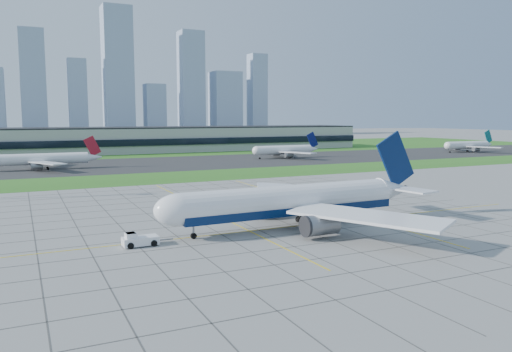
{
  "coord_description": "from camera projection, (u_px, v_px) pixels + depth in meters",
  "views": [
    {
      "loc": [
        -49.77,
        -88.48,
        22.09
      ],
      "look_at": [
        5.01,
        26.47,
        7.0
      ],
      "focal_mm": 35.0,
      "sensor_mm": 36.0,
      "label": 1
    }
  ],
  "objects": [
    {
      "name": "ground",
      "position": [
        289.0,
        224.0,
        103.18
      ],
      "size": [
        1400.0,
        1400.0,
        0.0
      ],
      "primitive_type": "plane",
      "color": "#979792",
      "rests_on": "ground"
    },
    {
      "name": "grass_median",
      "position": [
        170.0,
        177.0,
        183.86
      ],
      "size": [
        700.0,
        35.0,
        0.04
      ],
      "primitive_type": "cube",
      "color": "#2E671D",
      "rests_on": "ground"
    },
    {
      "name": "asphalt_taxiway",
      "position": [
        137.0,
        164.0,
        233.16
      ],
      "size": [
        700.0,
        75.0,
        0.04
      ],
      "primitive_type": "cube",
      "color": "#383838",
      "rests_on": "ground"
    },
    {
      "name": "grass_far",
      "position": [
        102.0,
        150.0,
        331.77
      ],
      "size": [
        700.0,
        145.0,
        0.04
      ],
      "primitive_type": "cube",
      "color": "#2E671D",
      "rests_on": "ground"
    },
    {
      "name": "apron_markings",
      "position": [
        267.0,
        215.0,
        113.3
      ],
      "size": [
        120.0,
        130.0,
        0.03
      ],
      "color": "#474744",
      "rests_on": "ground"
    },
    {
      "name": "terminal",
      "position": [
        170.0,
        139.0,
        325.41
      ],
      "size": [
        260.0,
        43.0,
        15.8
      ],
      "color": "#B7B7B2",
      "rests_on": "ground"
    },
    {
      "name": "city_skyline",
      "position": [
        56.0,
        84.0,
        558.66
      ],
      "size": [
        523.0,
        32.4,
        160.0
      ],
      "color": "#92A5BF",
      "rests_on": "ground"
    },
    {
      "name": "airliner",
      "position": [
        292.0,
        202.0,
        99.79
      ],
      "size": [
        60.57,
        61.35,
        19.06
      ],
      "rotation": [
        0.0,
        0.0,
        0.03
      ],
      "color": "white",
      "rests_on": "ground"
    },
    {
      "name": "pushback_tug",
      "position": [
        139.0,
        240.0,
        85.68
      ],
      "size": [
        8.86,
        3.24,
        2.46
      ],
      "rotation": [
        0.0,
        0.0,
        0.03
      ],
      "color": "white",
      "rests_on": "ground"
    },
    {
      "name": "crew_near",
      "position": [
        131.0,
        242.0,
        85.04
      ],
      "size": [
        0.61,
        0.7,
        1.61
      ],
      "primitive_type": "imported",
      "rotation": [
        0.0,
        0.0,
        1.11
      ],
      "color": "black",
      "rests_on": "ground"
    },
    {
      "name": "crew_far",
      "position": [
        415.0,
        221.0,
        102.4
      ],
      "size": [
        1.01,
        0.86,
        1.81
      ],
      "primitive_type": "imported",
      "rotation": [
        0.0,
        0.0,
        -0.23
      ],
      "color": "#29241B",
      "rests_on": "ground"
    },
    {
      "name": "distant_jet_1",
      "position": [
        40.0,
        159.0,
        209.7
      ],
      "size": [
        44.97,
        42.66,
        14.08
      ],
      "color": "white",
      "rests_on": "ground"
    },
    {
      "name": "distant_jet_2",
      "position": [
        285.0,
        150.0,
        268.76
      ],
      "size": [
        37.95,
        42.66,
        14.08
      ],
      "color": "white",
      "rests_on": "ground"
    },
    {
      "name": "distant_jet_3",
      "position": [
        468.0,
        145.0,
        315.67
      ],
      "size": [
        38.86,
        42.66,
        14.08
      ],
      "color": "white",
      "rests_on": "ground"
    }
  ]
}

